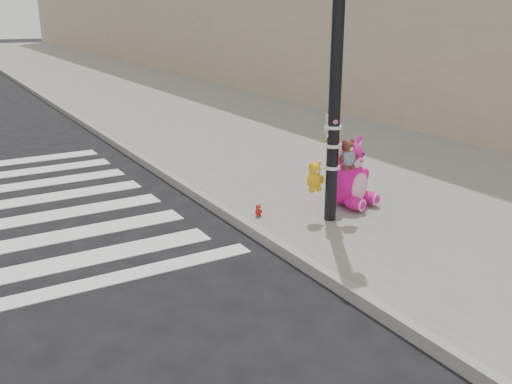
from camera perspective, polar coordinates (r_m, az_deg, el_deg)
ground at (r=5.42m, az=-3.26°, el=-14.88°), size 120.00×120.00×0.00m
sidewalk_near at (r=16.00m, az=-3.88°, el=7.52°), size 7.00×80.00×0.14m
curb_edge at (r=14.80m, az=-15.95°, el=6.04°), size 0.12×80.00×0.15m
signal_pole at (r=7.60m, az=7.86°, el=8.80°), size 0.71×0.49×4.00m
pink_bunny at (r=8.50m, az=9.23°, el=1.46°), size 0.81×0.89×1.03m
red_teddy at (r=8.00m, az=0.23°, el=-1.87°), size 0.13×0.09×0.18m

